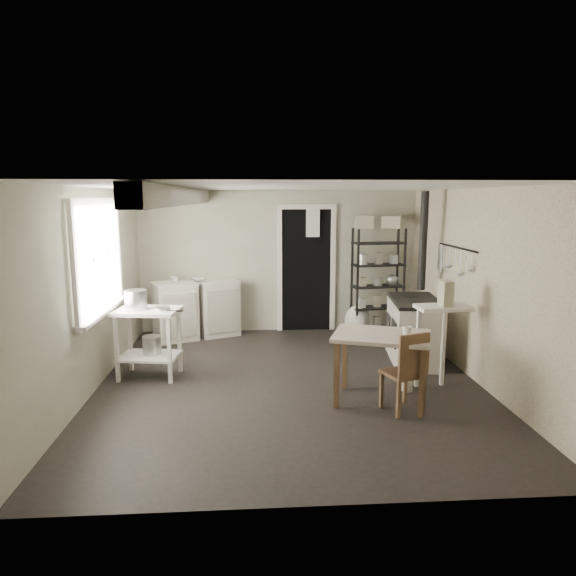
{
  "coord_description": "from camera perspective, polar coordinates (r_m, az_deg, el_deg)",
  "views": [
    {
      "loc": [
        -0.42,
        -5.83,
        2.19
      ],
      "look_at": [
        0.0,
        0.3,
        1.1
      ],
      "focal_mm": 32.0,
      "sensor_mm": 36.0,
      "label": 1
    }
  ],
  "objects": [
    {
      "name": "floor",
      "position": [
        6.24,
        0.19,
        -10.48
      ],
      "size": [
        5.0,
        5.0,
        0.0
      ],
      "primitive_type": "plane",
      "color": "black",
      "rests_on": "ground"
    },
    {
      "name": "ceiling",
      "position": [
        5.85,
        0.21,
        11.13
      ],
      "size": [
        5.0,
        5.0,
        0.0
      ],
      "primitive_type": "plane",
      "rotation": [
        3.14,
        0.0,
        0.0
      ],
      "color": "white",
      "rests_on": "wall_back"
    },
    {
      "name": "wall_back",
      "position": [
        8.41,
        -1.03,
        2.95
      ],
      "size": [
        4.5,
        0.02,
        2.3
      ],
      "primitive_type": "cube",
      "color": "#B4B19A",
      "rests_on": "ground"
    },
    {
      "name": "wall_front",
      "position": [
        3.52,
        3.17,
        -7.16
      ],
      "size": [
        4.5,
        0.02,
        2.3
      ],
      "primitive_type": "cube",
      "color": "#B4B19A",
      "rests_on": "ground"
    },
    {
      "name": "wall_left",
      "position": [
        6.2,
        -21.03,
        -0.28
      ],
      "size": [
        0.02,
        5.0,
        2.3
      ],
      "primitive_type": "cube",
      "color": "#B4B19A",
      "rests_on": "ground"
    },
    {
      "name": "wall_right",
      "position": [
        6.5,
        20.4,
        0.21
      ],
      "size": [
        0.02,
        5.0,
        2.3
      ],
      "primitive_type": "cube",
      "color": "#B4B19A",
      "rests_on": "ground"
    },
    {
      "name": "window",
      "position": [
        6.33,
        -20.44,
        3.17
      ],
      "size": [
        0.12,
        1.76,
        1.28
      ],
      "primitive_type": null,
      "color": "white",
      "rests_on": "wall_left"
    },
    {
      "name": "doorway",
      "position": [
        8.43,
        2.04,
        1.94
      ],
      "size": [
        0.96,
        0.1,
        2.08
      ],
      "primitive_type": null,
      "color": "white",
      "rests_on": "ground"
    },
    {
      "name": "ceiling_beam",
      "position": [
        5.88,
        -11.71,
        9.95
      ],
      "size": [
        0.18,
        5.0,
        0.18
      ],
      "primitive_type": null,
      "color": "white",
      "rests_on": "ceiling"
    },
    {
      "name": "wallpaper_panel",
      "position": [
        6.49,
        20.32,
        0.21
      ],
      "size": [
        0.01,
        5.0,
        2.3
      ],
      "primitive_type": null,
      "color": "beige",
      "rests_on": "wall_right"
    },
    {
      "name": "utensil_rail",
      "position": [
        6.97,
        18.14,
        4.29
      ],
      "size": [
        0.06,
        1.2,
        0.44
      ],
      "primitive_type": null,
      "color": "silver",
      "rests_on": "wall_right"
    },
    {
      "name": "prep_table",
      "position": [
        6.55,
        -15.19,
        -6.18
      ],
      "size": [
        0.81,
        0.63,
        0.85
      ],
      "primitive_type": null,
      "rotation": [
        0.0,
        0.0,
        -0.14
      ],
      "color": "white",
      "rests_on": "ground"
    },
    {
      "name": "stockpot",
      "position": [
        6.49,
        -16.56,
        -1.47
      ],
      "size": [
        0.35,
        0.35,
        0.29
      ],
      "primitive_type": "cylinder",
      "rotation": [
        0.0,
        0.0,
        0.39
      ],
      "color": "silver",
      "rests_on": "prep_table"
    },
    {
      "name": "saucepan",
      "position": [
        6.3,
        -13.74,
        -2.51
      ],
      "size": [
        0.21,
        0.21,
        0.1
      ],
      "primitive_type": "cylinder",
      "rotation": [
        0.0,
        0.0,
        0.16
      ],
      "color": "silver",
      "rests_on": "prep_table"
    },
    {
      "name": "bucket",
      "position": [
        6.57,
        -14.88,
        -6.25
      ],
      "size": [
        0.28,
        0.28,
        0.25
      ],
      "primitive_type": "cylinder",
      "rotation": [
        0.0,
        0.0,
        -0.26
      ],
      "color": "silver",
      "rests_on": "prep_table"
    },
    {
      "name": "base_cabinets",
      "position": [
        8.24,
        -10.14,
        -2.22
      ],
      "size": [
        1.48,
        1.06,
        0.89
      ],
      "primitive_type": null,
      "rotation": [
        0.0,
        0.0,
        0.4
      ],
      "color": "silver",
      "rests_on": "ground"
    },
    {
      "name": "mixing_bowl",
      "position": [
        8.14,
        -9.91,
        1.18
      ],
      "size": [
        0.34,
        0.34,
        0.07
      ],
      "primitive_type": "imported",
      "rotation": [
        0.0,
        0.0,
        0.22
      ],
      "color": "silver",
      "rests_on": "base_cabinets"
    },
    {
      "name": "counter_cup",
      "position": [
        8.15,
        -12.49,
        1.19
      ],
      "size": [
        0.12,
        0.12,
        0.09
      ],
      "primitive_type": "imported",
      "rotation": [
        0.0,
        0.0,
        -0.04
      ],
      "color": "silver",
      "rests_on": "base_cabinets"
    },
    {
      "name": "shelf_rack",
      "position": [
        8.25,
        9.96,
        1.26
      ],
      "size": [
        0.85,
        0.42,
        1.71
      ],
      "primitive_type": null,
      "rotation": [
        0.0,
        0.0,
        0.14
      ],
      "color": "black",
      "rests_on": "ground"
    },
    {
      "name": "shelf_jar",
      "position": [
        8.18,
        8.07,
        4.2
      ],
      "size": [
        0.11,
        0.11,
        0.19
      ],
      "primitive_type": "imported",
      "rotation": [
        0.0,
        0.0,
        -0.23
      ],
      "color": "silver",
      "rests_on": "shelf_rack"
    },
    {
      "name": "storage_box_a",
      "position": [
        8.14,
        8.49,
        8.68
      ],
      "size": [
        0.33,
        0.3,
        0.2
      ],
      "primitive_type": "cube",
      "rotation": [
        0.0,
        0.0,
        -0.16
      ],
      "color": "beige",
      "rests_on": "shelf_rack"
    },
    {
      "name": "storage_box_b",
      "position": [
        8.2,
        11.54,
        8.46
      ],
      "size": [
        0.38,
        0.37,
        0.19
      ],
      "primitive_type": "cube",
      "rotation": [
        0.0,
        0.0,
        -0.42
      ],
      "color": "beige",
      "rests_on": "shelf_rack"
    },
    {
      "name": "stove",
      "position": [
        7.1,
        13.83,
        -4.5
      ],
      "size": [
        0.72,
        1.15,
        0.85
      ],
      "primitive_type": null,
      "rotation": [
        0.0,
        0.0,
        -0.12
      ],
      "color": "silver",
      "rests_on": "ground"
    },
    {
      "name": "stovepipe",
      "position": [
        7.38,
        14.79,
        5.06
      ],
      "size": [
        0.13,
        0.13,
        1.53
      ],
      "primitive_type": null,
      "rotation": [
        0.0,
        0.0,
        -0.12
      ],
      "color": "black",
      "rests_on": "stove"
    },
    {
      "name": "side_ledge",
      "position": [
        6.29,
        16.67,
        -6.62
      ],
      "size": [
        0.65,
        0.38,
        0.96
      ],
      "primitive_type": null,
      "rotation": [
        0.0,
        0.0,
        0.07
      ],
      "color": "white",
      "rests_on": "ground"
    },
    {
      "name": "oats_box",
      "position": [
        6.13,
        17.08,
        -1.49
      ],
      "size": [
        0.12,
        0.2,
        0.29
      ],
      "primitive_type": "cube",
      "rotation": [
        0.0,
        0.0,
        0.03
      ],
      "color": "beige",
      "rests_on": "side_ledge"
    },
    {
      "name": "work_table",
      "position": [
        5.65,
        10.27,
        -8.79
      ],
      "size": [
        1.18,
        0.99,
        0.76
      ],
      "primitive_type": null,
      "rotation": [
        0.0,
        0.0,
        -0.33
      ],
      "color": "beige",
      "rests_on": "ground"
    },
    {
      "name": "table_cup",
      "position": [
        5.54,
        13.09,
        -4.65
      ],
      "size": [
        0.11,
        0.11,
        0.1
      ],
      "primitive_type": "imported",
      "rotation": [
        0.0,
        0.0,
        0.02
      ],
      "color": "silver",
      "rests_on": "work_table"
    },
    {
      "name": "chair",
      "position": [
        5.46,
        12.67,
        -8.41
      ],
      "size": [
        0.46,
        0.47,
        0.86
      ],
      "primitive_type": null,
      "rotation": [
        0.0,
        0.0,
        0.34
      ],
      "color": "#523823",
      "rests_on": "ground"
    },
    {
      "name": "flour_sack",
      "position": [
        8.27,
        7.71,
        -3.68
      ],
      "size": [
        0.43,
        0.37,
        0.5
      ],
      "primitive_type": "ellipsoid",
      "rotation": [
        0.0,
        0.0,
        -0.03
      ],
      "color": "silver",
      "rests_on": "ground"
    },
    {
      "name": "floor_crock",
      "position": [
        6.14,
        13.13,
        -10.38
      ],
      "size": [
        0.17,
        0.17,
        0.16
      ],
      "primitive_type": "cylinder",
      "rotation": [
        0.0,
        0.0,
        -0.39
      ],
      "color": "silver",
      "rests_on": "ground"
    }
  ]
}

